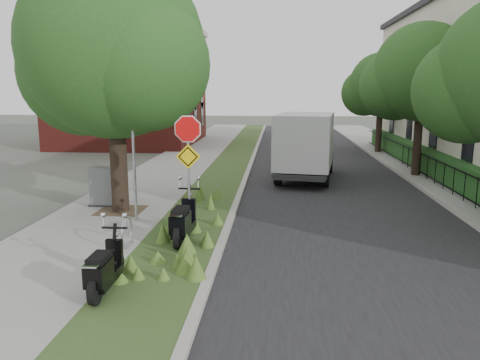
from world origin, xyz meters
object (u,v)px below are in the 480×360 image
Objects in this scene: scooter_far at (183,225)px; box_truck at (306,143)px; utility_cabinet at (105,187)px; sign_assembly at (188,150)px; scooter_near at (103,274)px.

box_truck is at bearing 69.15° from scooter_far.
box_truck is 8.89m from utility_cabinet.
scooter_far is at bearing -47.51° from utility_cabinet.
sign_assembly is 4.28m from scooter_near.
sign_assembly is 1.89m from scooter_far.
utility_cabinet is at bearing 132.49° from scooter_far.
box_truck is (4.37, 12.31, 1.07)m from scooter_near.
sign_assembly is 1.66× the size of scooter_far.
scooter_far is 4.91m from utility_cabinet.
sign_assembly is 9.25m from box_truck.
scooter_near is at bearing -105.55° from scooter_far.
sign_assembly reaches higher than utility_cabinet.
box_truck is at bearing 70.44° from scooter_near.
box_truck is (3.48, 8.54, -0.73)m from sign_assembly.
sign_assembly is at bearing 76.62° from scooter_near.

